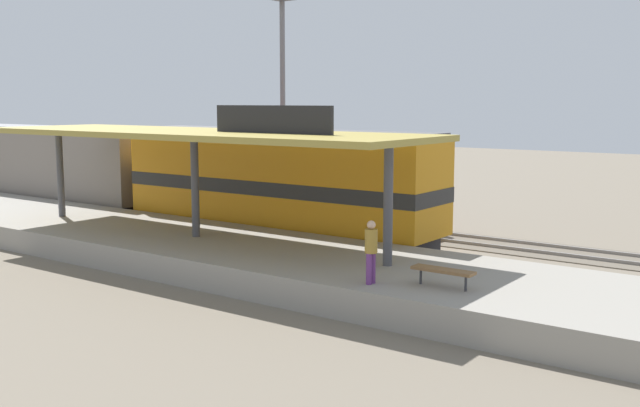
{
  "coord_description": "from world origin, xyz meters",
  "views": [
    {
      "loc": [
        -23.07,
        -19.0,
        5.73
      ],
      "look_at": [
        -1.38,
        -3.17,
        2.0
      ],
      "focal_mm": 41.4,
      "sensor_mm": 36.0,
      "label": 1
    }
  ],
  "objects": [
    {
      "name": "platform",
      "position": [
        -4.6,
        0.0,
        0.45
      ],
      "size": [
        6.0,
        44.0,
        0.9
      ],
      "primitive_type": "cube",
      "color": "gray",
      "rests_on": "ground"
    },
    {
      "name": "station_canopy",
      "position": [
        -4.6,
        -0.09,
        4.53
      ],
      "size": [
        5.2,
        18.0,
        4.7
      ],
      "color": "#47474C",
      "rests_on": "platform"
    },
    {
      "name": "track_far",
      "position": [
        4.6,
        0.0,
        0.03
      ],
      "size": [
        3.2,
        110.0,
        0.16
      ],
      "color": "#5F5649",
      "rests_on": "ground"
    },
    {
      "name": "platform_bench",
      "position": [
        -6.0,
        -10.52,
        1.34
      ],
      "size": [
        0.44,
        1.7,
        0.5
      ],
      "color": "#333338",
      "rests_on": "platform"
    },
    {
      "name": "passenger_carriage_front",
      "position": [
        0.0,
        18.03,
        2.31
      ],
      "size": [
        2.9,
        20.0,
        4.24
      ],
      "color": "#28282D",
      "rests_on": "track_near"
    },
    {
      "name": "freight_car",
      "position": [
        4.6,
        2.86,
        1.97
      ],
      "size": [
        2.8,
        12.0,
        3.54
      ],
      "color": "#28282D",
      "rests_on": "track_far"
    },
    {
      "name": "person_waiting",
      "position": [
        -6.77,
        -8.78,
        1.85
      ],
      "size": [
        0.34,
        0.34,
        1.71
      ],
      "color": "#663375",
      "rests_on": "platform"
    },
    {
      "name": "light_mast",
      "position": [
        7.8,
        5.99,
        8.4
      ],
      "size": [
        1.1,
        1.1,
        11.7
      ],
      "color": "slate",
      "rests_on": "ground"
    },
    {
      "name": "track_near",
      "position": [
        0.0,
        0.0,
        0.03
      ],
      "size": [
        3.2,
        110.0,
        0.16
      ],
      "color": "#5F5649",
      "rests_on": "ground"
    },
    {
      "name": "locomotive",
      "position": [
        0.0,
        0.03,
        2.41
      ],
      "size": [
        2.93,
        14.43,
        4.44
      ],
      "color": "#28282D",
      "rests_on": "track_near"
    },
    {
      "name": "ground_plane",
      "position": [
        2.0,
        0.0,
        0.0
      ],
      "size": [
        120.0,
        120.0,
        0.0
      ],
      "primitive_type": "plane",
      "color": "#706656"
    }
  ]
}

